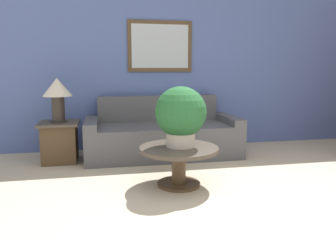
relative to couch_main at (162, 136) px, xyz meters
name	(u,v)px	position (x,y,z in m)	size (l,w,h in m)	color
ground_plane	(286,234)	(0.53, -2.53, -0.29)	(20.00, 20.00, 0.00)	#BCAD93
wall_back	(187,67)	(0.52, 0.56, 1.02)	(8.00, 0.09, 2.60)	#5166A8
couch_main	(162,136)	(0.00, 0.00, 0.00)	(2.22, 0.93, 0.86)	#4C4C51
coffee_table	(179,158)	(-0.05, -1.30, 0.03)	(0.86, 0.86, 0.43)	#4C3823
side_table	(60,142)	(-1.45, -0.07, 0.00)	(0.53, 0.53, 0.56)	#4C3823
table_lamp	(57,92)	(-1.45, -0.07, 0.68)	(0.40, 0.40, 0.60)	#2D2823
potted_plant_on_table	(181,115)	(-0.02, -1.28, 0.50)	(0.56, 0.56, 0.66)	beige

